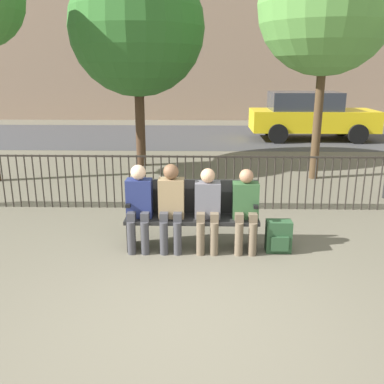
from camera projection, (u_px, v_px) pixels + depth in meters
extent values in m
plane|color=#605B4C|center=(187.00, 323.00, 4.16)|extent=(80.00, 80.00, 0.00)
cube|color=black|center=(192.00, 219.00, 5.79)|extent=(1.79, 0.45, 0.05)
cube|color=black|center=(192.00, 196.00, 5.90)|extent=(1.79, 0.05, 0.47)
cube|color=black|center=(131.00, 233.00, 5.87)|extent=(0.06, 0.38, 0.40)
cube|color=black|center=(253.00, 235.00, 5.83)|extent=(0.06, 0.38, 0.40)
cube|color=black|center=(130.00, 202.00, 5.75)|extent=(0.06, 0.38, 0.04)
cube|color=black|center=(255.00, 203.00, 5.70)|extent=(0.06, 0.38, 0.04)
cylinder|color=#3D3D42|center=(131.00, 238.00, 5.65)|extent=(0.11, 0.11, 0.45)
cylinder|color=#3D3D42|center=(145.00, 238.00, 5.64)|extent=(0.11, 0.11, 0.45)
cube|color=#3D3D42|center=(132.00, 216.00, 5.67)|extent=(0.11, 0.20, 0.12)
cube|color=#3D3D42|center=(145.00, 216.00, 5.67)|extent=(0.11, 0.20, 0.12)
cube|color=navy|center=(139.00, 198.00, 5.73)|extent=(0.34, 0.22, 0.52)
sphere|color=beige|center=(138.00, 172.00, 5.61)|extent=(0.20, 0.20, 0.20)
cylinder|color=#3D3D42|center=(164.00, 238.00, 5.64)|extent=(0.11, 0.11, 0.45)
cylinder|color=#3D3D42|center=(178.00, 238.00, 5.63)|extent=(0.11, 0.11, 0.45)
cube|color=#3D3D42|center=(164.00, 216.00, 5.66)|extent=(0.11, 0.20, 0.12)
cube|color=#3D3D42|center=(178.00, 216.00, 5.65)|extent=(0.11, 0.20, 0.12)
cube|color=#997F59|center=(171.00, 198.00, 5.71)|extent=(0.34, 0.22, 0.53)
sphere|color=brown|center=(171.00, 172.00, 5.59)|extent=(0.20, 0.20, 0.20)
cylinder|color=brown|center=(201.00, 239.00, 5.63)|extent=(0.11, 0.11, 0.45)
cylinder|color=brown|center=(214.00, 239.00, 5.62)|extent=(0.11, 0.11, 0.45)
cube|color=brown|center=(201.00, 216.00, 5.65)|extent=(0.11, 0.20, 0.12)
cube|color=brown|center=(214.00, 217.00, 5.64)|extent=(0.11, 0.20, 0.12)
cube|color=slate|center=(208.00, 200.00, 5.71)|extent=(0.34, 0.22, 0.48)
sphere|color=tan|center=(208.00, 176.00, 5.59)|extent=(0.19, 0.19, 0.19)
cylinder|color=brown|center=(239.00, 239.00, 5.61)|extent=(0.11, 0.11, 0.45)
cylinder|color=brown|center=(253.00, 239.00, 5.61)|extent=(0.11, 0.11, 0.45)
cube|color=brown|center=(239.00, 217.00, 5.63)|extent=(0.11, 0.20, 0.12)
cube|color=brown|center=(253.00, 217.00, 5.63)|extent=(0.11, 0.20, 0.12)
cube|color=#335B33|center=(245.00, 200.00, 5.69)|extent=(0.34, 0.22, 0.48)
sphere|color=#A37556|center=(246.00, 176.00, 5.58)|extent=(0.19, 0.19, 0.19)
cube|color=#284C2D|center=(278.00, 236.00, 5.73)|extent=(0.34, 0.20, 0.43)
cube|color=#284C2D|center=(280.00, 244.00, 5.64)|extent=(0.24, 0.04, 0.20)
cylinder|color=#2D2823|center=(3.00, 181.00, 7.52)|extent=(0.02, 0.02, 0.95)
cylinder|color=#2D2823|center=(11.00, 181.00, 7.52)|extent=(0.02, 0.02, 0.95)
cylinder|color=#2D2823|center=(19.00, 181.00, 7.51)|extent=(0.02, 0.02, 0.95)
cylinder|color=#2D2823|center=(26.00, 181.00, 7.51)|extent=(0.02, 0.02, 0.95)
cylinder|color=#2D2823|center=(34.00, 181.00, 7.51)|extent=(0.02, 0.02, 0.95)
cylinder|color=#2D2823|center=(42.00, 181.00, 7.50)|extent=(0.02, 0.02, 0.95)
cylinder|color=#2D2823|center=(50.00, 181.00, 7.50)|extent=(0.02, 0.02, 0.95)
cylinder|color=#2D2823|center=(58.00, 181.00, 7.49)|extent=(0.02, 0.02, 0.95)
cylinder|color=#2D2823|center=(66.00, 181.00, 7.49)|extent=(0.02, 0.02, 0.95)
cylinder|color=#2D2823|center=(74.00, 182.00, 7.49)|extent=(0.02, 0.02, 0.95)
cylinder|color=#2D2823|center=(82.00, 182.00, 7.48)|extent=(0.02, 0.02, 0.95)
cylinder|color=#2D2823|center=(90.00, 182.00, 7.48)|extent=(0.02, 0.02, 0.95)
cylinder|color=#2D2823|center=(98.00, 182.00, 7.48)|extent=(0.02, 0.02, 0.95)
cylinder|color=#2D2823|center=(106.00, 182.00, 7.47)|extent=(0.02, 0.02, 0.95)
cylinder|color=#2D2823|center=(114.00, 182.00, 7.47)|extent=(0.02, 0.02, 0.95)
cylinder|color=#2D2823|center=(121.00, 182.00, 7.47)|extent=(0.02, 0.02, 0.95)
cylinder|color=#2D2823|center=(129.00, 182.00, 7.46)|extent=(0.02, 0.02, 0.95)
cylinder|color=#2D2823|center=(137.00, 182.00, 7.46)|extent=(0.02, 0.02, 0.95)
cylinder|color=#2D2823|center=(145.00, 182.00, 7.46)|extent=(0.02, 0.02, 0.95)
cylinder|color=#2D2823|center=(153.00, 182.00, 7.45)|extent=(0.02, 0.02, 0.95)
cylinder|color=#2D2823|center=(161.00, 182.00, 7.45)|extent=(0.02, 0.02, 0.95)
cylinder|color=#2D2823|center=(169.00, 182.00, 7.44)|extent=(0.02, 0.02, 0.95)
cylinder|color=#2D2823|center=(177.00, 182.00, 7.44)|extent=(0.02, 0.02, 0.95)
cylinder|color=#2D2823|center=(185.00, 182.00, 7.44)|extent=(0.02, 0.02, 0.95)
cylinder|color=#2D2823|center=(193.00, 182.00, 7.43)|extent=(0.02, 0.02, 0.95)
cylinder|color=#2D2823|center=(202.00, 182.00, 7.43)|extent=(0.02, 0.02, 0.95)
cylinder|color=#2D2823|center=(210.00, 182.00, 7.43)|extent=(0.02, 0.02, 0.95)
cylinder|color=#2D2823|center=(218.00, 183.00, 7.42)|extent=(0.02, 0.02, 0.95)
cylinder|color=#2D2823|center=(226.00, 183.00, 7.42)|extent=(0.02, 0.02, 0.95)
cylinder|color=#2D2823|center=(234.00, 183.00, 7.42)|extent=(0.02, 0.02, 0.95)
cylinder|color=#2D2823|center=(242.00, 183.00, 7.41)|extent=(0.02, 0.02, 0.95)
cylinder|color=#2D2823|center=(250.00, 183.00, 7.41)|extent=(0.02, 0.02, 0.95)
cylinder|color=#2D2823|center=(258.00, 183.00, 7.41)|extent=(0.02, 0.02, 0.95)
cylinder|color=#2D2823|center=(266.00, 183.00, 7.40)|extent=(0.02, 0.02, 0.95)
cylinder|color=#2D2823|center=(274.00, 183.00, 7.40)|extent=(0.02, 0.02, 0.95)
cylinder|color=#2D2823|center=(282.00, 183.00, 7.40)|extent=(0.02, 0.02, 0.95)
cylinder|color=#2D2823|center=(290.00, 183.00, 7.39)|extent=(0.02, 0.02, 0.95)
cylinder|color=#2D2823|center=(299.00, 183.00, 7.39)|extent=(0.02, 0.02, 0.95)
cylinder|color=#2D2823|center=(307.00, 183.00, 7.38)|extent=(0.02, 0.02, 0.95)
cylinder|color=#2D2823|center=(315.00, 183.00, 7.38)|extent=(0.02, 0.02, 0.95)
cylinder|color=#2D2823|center=(323.00, 183.00, 7.38)|extent=(0.02, 0.02, 0.95)
cylinder|color=#2D2823|center=(331.00, 183.00, 7.37)|extent=(0.02, 0.02, 0.95)
cylinder|color=#2D2823|center=(339.00, 183.00, 7.37)|extent=(0.02, 0.02, 0.95)
cylinder|color=#2D2823|center=(347.00, 183.00, 7.37)|extent=(0.02, 0.02, 0.95)
cylinder|color=#2D2823|center=(356.00, 183.00, 7.36)|extent=(0.02, 0.02, 0.95)
cylinder|color=#2D2823|center=(364.00, 183.00, 7.36)|extent=(0.02, 0.02, 0.95)
cylinder|color=#2D2823|center=(372.00, 184.00, 7.36)|extent=(0.02, 0.02, 0.95)
cylinder|color=#2D2823|center=(380.00, 184.00, 7.35)|extent=(0.02, 0.02, 0.95)
cube|color=#2D2823|center=(195.00, 157.00, 7.31)|extent=(9.00, 0.03, 0.03)
cylinder|color=#4C3823|center=(318.00, 114.00, 9.26)|extent=(0.19, 0.19, 2.85)
sphere|color=#569342|center=(327.00, 5.00, 8.65)|extent=(2.82, 2.82, 2.82)
cylinder|color=#422D1E|center=(140.00, 117.00, 10.59)|extent=(0.24, 0.24, 2.43)
sphere|color=#2D6628|center=(137.00, 28.00, 10.01)|extent=(3.19, 3.19, 3.19)
cube|color=#3D3D3F|center=(199.00, 136.00, 15.68)|extent=(24.00, 6.00, 0.01)
cube|color=yellow|center=(312.00, 120.00, 14.73)|extent=(4.20, 1.70, 0.70)
cube|color=#2D333D|center=(304.00, 101.00, 14.55)|extent=(2.31, 1.56, 0.60)
cylinder|color=black|center=(358.00, 134.00, 13.96)|extent=(0.64, 0.20, 0.64)
cylinder|color=black|center=(342.00, 127.00, 15.63)|extent=(0.64, 0.20, 0.64)
cylinder|color=black|center=(278.00, 134.00, 14.02)|extent=(0.64, 0.20, 0.64)
cylinder|color=black|center=(270.00, 127.00, 15.69)|extent=(0.64, 0.20, 0.64)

